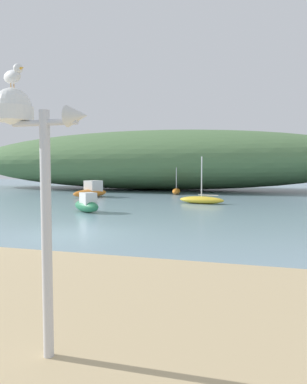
{
  "coord_description": "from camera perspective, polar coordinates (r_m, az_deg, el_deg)",
  "views": [
    {
      "loc": [
        6.66,
        -11.96,
        2.41
      ],
      "look_at": [
        2.56,
        2.09,
        1.47
      ],
      "focal_mm": 33.69,
      "sensor_mm": 36.0,
      "label": 1
    }
  ],
  "objects": [
    {
      "name": "motorboat_east_reach",
      "position": [
        31.14,
        -9.84,
        0.13
      ],
      "size": [
        2.44,
        3.89,
        1.42
      ],
      "color": "orange",
      "rests_on": "ground"
    },
    {
      "name": "mast_structure",
      "position": [
        4.45,
        -19.41,
        7.75
      ],
      "size": [
        1.18,
        0.46,
        3.15
      ],
      "color": "silver",
      "rests_on": "beach_sand"
    },
    {
      "name": "seagull_on_radar",
      "position": [
        4.66,
        -21.34,
        16.86
      ],
      "size": [
        0.37,
        0.21,
        0.26
      ],
      "color": "orange",
      "rests_on": "mast_structure"
    },
    {
      "name": "distant_hill",
      "position": [
        42.52,
        -0.02,
        5.05
      ],
      "size": [
        48.72,
        15.74,
        6.85
      ],
      "primitive_type": "ellipsoid",
      "color": "#517547",
      "rests_on": "ground"
    },
    {
      "name": "motorboat_far_right",
      "position": [
        20.42,
        -10.52,
        -1.95
      ],
      "size": [
        2.5,
        2.26,
        1.11
      ],
      "color": "#287A4C",
      "rests_on": "ground"
    },
    {
      "name": "sailboat_outer_mooring",
      "position": [
        34.28,
        3.62,
        0.15
      ],
      "size": [
        0.97,
        2.55,
        2.61
      ],
      "color": "orange",
      "rests_on": "ground"
    },
    {
      "name": "sailboat_far_left",
      "position": [
        25.22,
        7.61,
        -1.22
      ],
      "size": [
        3.35,
        1.7,
        3.28
      ],
      "color": "gold",
      "rests_on": "ground"
    },
    {
      "name": "ground_plane",
      "position": [
        13.9,
        -12.73,
        -6.41
      ],
      "size": [
        120.0,
        120.0,
        0.0
      ],
      "primitive_type": "plane",
      "color": "#7A99A8"
    }
  ]
}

